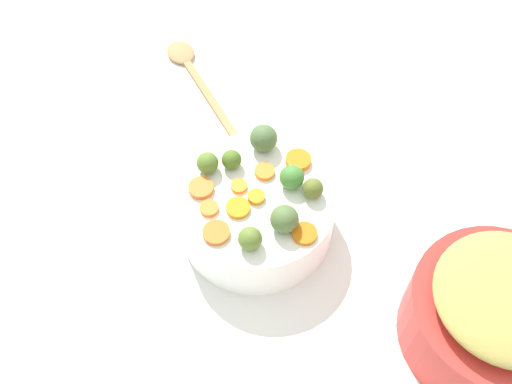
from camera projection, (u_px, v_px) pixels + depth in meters
tabletop at (246, 240)px, 0.98m from camera, size 2.40×2.40×0.02m
serving_bowl_carrots at (256, 212)px, 0.94m from camera, size 0.24×0.24×0.09m
metal_pot at (490, 320)px, 0.84m from camera, size 0.23×0.23×0.11m
stuffing_mound at (509, 297)px, 0.78m from camera, size 0.19×0.19×0.04m
carrot_slice_0 at (305, 234)px, 0.87m from camera, size 0.05×0.05×0.01m
carrot_slice_1 at (256, 197)px, 0.90m from camera, size 0.03×0.03×0.01m
carrot_slice_2 at (201, 188)px, 0.91m from camera, size 0.05×0.05×0.01m
carrot_slice_3 at (265, 171)px, 0.93m from camera, size 0.04×0.04×0.01m
carrot_slice_4 at (209, 208)px, 0.89m from camera, size 0.03×0.03×0.01m
carrot_slice_5 at (240, 186)px, 0.91m from camera, size 0.03×0.03×0.01m
carrot_slice_6 at (239, 210)px, 0.89m from camera, size 0.04×0.04×0.01m
carrot_slice_7 at (216, 233)px, 0.87m from camera, size 0.05×0.05×0.01m
carrot_slice_8 at (298, 160)px, 0.94m from camera, size 0.04×0.04×0.01m
brussels_sprout_0 at (284, 219)px, 0.86m from camera, size 0.04×0.04×0.04m
brussels_sprout_1 at (207, 163)px, 0.92m from camera, size 0.03×0.03×0.03m
brussels_sprout_2 at (264, 138)px, 0.94m from camera, size 0.04×0.04×0.04m
brussels_sprout_3 at (292, 177)px, 0.90m from camera, size 0.04×0.04×0.04m
brussels_sprout_4 at (250, 239)px, 0.85m from camera, size 0.03×0.03×0.03m
brussels_sprout_5 at (313, 188)px, 0.90m from camera, size 0.03×0.03×0.03m
brussels_sprout_6 at (233, 159)px, 0.93m from camera, size 0.03×0.03×0.03m
wooden_spoon at (193, 72)px, 1.16m from camera, size 0.29×0.09×0.01m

